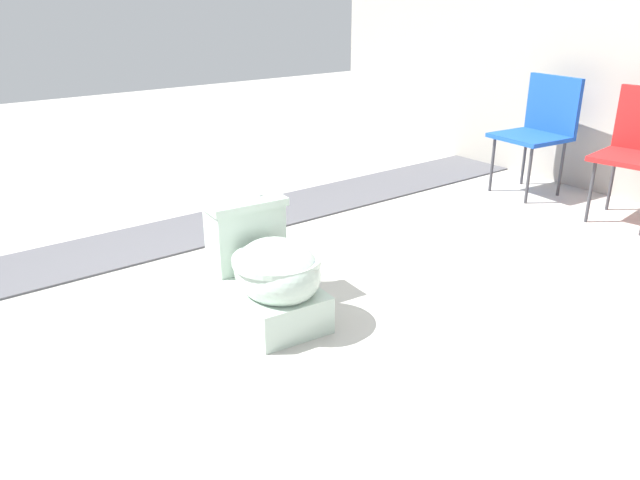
% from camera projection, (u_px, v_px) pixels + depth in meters
% --- Properties ---
extents(ground_plane, '(14.00, 14.00, 0.00)m').
position_uv_depth(ground_plane, '(251.00, 325.00, 2.79)').
color(ground_plane, '#A8A59E').
extents(gravel_strip, '(0.56, 8.00, 0.01)m').
position_uv_depth(gravel_strip, '(218.00, 225.00, 3.97)').
color(gravel_strip, '#4C4C51').
rests_on(gravel_strip, ground).
extents(toilet, '(0.66, 0.43, 0.52)m').
position_uv_depth(toilet, '(267.00, 272.00, 2.80)').
color(toilet, '#B2C6B7').
rests_on(toilet, ground).
extents(folding_chair_left, '(0.48, 0.48, 0.83)m').
position_uv_depth(folding_chair_left, '(541.00, 123.00, 4.47)').
color(folding_chair_left, '#1947B2').
rests_on(folding_chair_left, ground).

